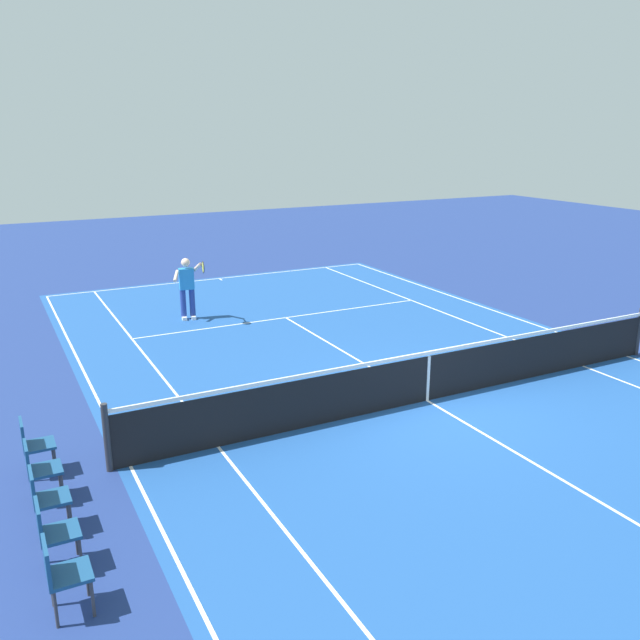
{
  "coord_description": "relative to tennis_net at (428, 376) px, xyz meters",
  "views": [
    {
      "loc": [
        -9.34,
        7.09,
        4.91
      ],
      "look_at": [
        3.01,
        0.71,
        0.9
      ],
      "focal_mm": 37.2,
      "sensor_mm": 36.0,
      "label": 1
    }
  ],
  "objects": [
    {
      "name": "ground_plane",
      "position": [
        0.0,
        0.0,
        -0.49
      ],
      "size": [
        60.0,
        60.0,
        0.0
      ],
      "primitive_type": "plane",
      "color": "navy"
    },
    {
      "name": "court_slab",
      "position": [
        0.0,
        0.0,
        -0.49
      ],
      "size": [
        24.2,
        11.4,
        0.0
      ],
      "primitive_type": "cube",
      "color": "#1E4C93",
      "rests_on": "ground_plane"
    },
    {
      "name": "court_line_markings",
      "position": [
        0.0,
        0.0,
        -0.49
      ],
      "size": [
        23.85,
        11.05,
        0.01
      ],
      "color": "white",
      "rests_on": "ground_plane"
    },
    {
      "name": "tennis_net",
      "position": [
        0.0,
        0.0,
        0.0
      ],
      "size": [
        0.1,
        11.7,
        1.08
      ],
      "color": "#2D2D33",
      "rests_on": "ground_plane"
    },
    {
      "name": "tennis_player_near",
      "position": [
        7.48,
        2.36,
        0.44
      ],
      "size": [
        1.13,
        0.77,
        1.7
      ],
      "color": "navy",
      "rests_on": "ground_plane"
    },
    {
      "name": "tennis_ball",
      "position": [
        0.59,
        1.56,
        -0.46
      ],
      "size": [
        0.07,
        0.07,
        0.07
      ],
      "primitive_type": "sphere",
      "color": "#CCE01E",
      "rests_on": "ground_plane"
    },
    {
      "name": "spectator_chair_0",
      "position": [
        -2.91,
        6.78,
        0.03
      ],
      "size": [
        0.44,
        0.44,
        0.88
      ],
      "color": "#38383D",
      "rests_on": "ground_plane"
    },
    {
      "name": "spectator_chair_1",
      "position": [
        -2.09,
        6.78,
        0.03
      ],
      "size": [
        0.44,
        0.44,
        0.88
      ],
      "color": "#38383D",
      "rests_on": "ground_plane"
    },
    {
      "name": "spectator_chair_2",
      "position": [
        -1.26,
        6.78,
        0.03
      ],
      "size": [
        0.44,
        0.44,
        0.88
      ],
      "color": "#38383D",
      "rests_on": "ground_plane"
    },
    {
      "name": "spectator_chair_3",
      "position": [
        -0.44,
        6.78,
        0.03
      ],
      "size": [
        0.44,
        0.44,
        0.88
      ],
      "color": "#38383D",
      "rests_on": "ground_plane"
    },
    {
      "name": "spectator_chair_4",
      "position": [
        0.38,
        6.78,
        0.03
      ],
      "size": [
        0.44,
        0.44,
        0.88
      ],
      "color": "#38383D",
      "rests_on": "ground_plane"
    }
  ]
}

